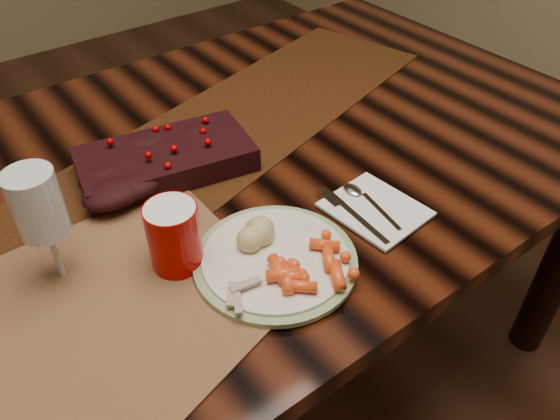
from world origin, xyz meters
TOP-DOWN VIEW (x-y plane):
  - floor at (0.00, 0.00)m, footprint 5.00×5.00m
  - dining_table at (0.00, 0.00)m, footprint 1.80×1.00m
  - table_runner at (-0.05, 0.03)m, footprint 1.55×0.71m
  - centerpiece at (-0.04, 0.03)m, footprint 0.34×0.22m
  - placemat_main at (-0.29, -0.26)m, footprint 0.56×0.47m
  - placemat_second at (-0.29, -0.20)m, footprint 0.50×0.37m
  - dinner_plate at (-0.02, -0.30)m, footprint 0.31×0.31m
  - baby_carrots at (0.00, -0.35)m, footprint 0.12×0.10m
  - mashed_potatoes at (-0.03, -0.24)m, footprint 0.09×0.08m
  - turkey_shreds at (-0.11, -0.33)m, footprint 0.09×0.08m
  - napkin at (0.19, -0.30)m, footprint 0.15×0.17m
  - fork at (0.15, -0.30)m, footprint 0.03×0.16m
  - spoon at (0.19, -0.29)m, footprint 0.05×0.14m
  - red_cup at (-0.14, -0.20)m, footprint 0.09×0.09m
  - wine_glass at (-0.29, -0.12)m, footprint 0.07×0.07m

SIDE VIEW (x-z plane):
  - floor at x=0.00m, z-range 0.00..0.00m
  - dining_table at x=0.00m, z-range 0.00..0.75m
  - table_runner at x=-0.05m, z-range 0.75..0.75m
  - placemat_main at x=-0.29m, z-range 0.75..0.75m
  - placemat_second at x=-0.29m, z-range 0.75..0.75m
  - napkin at x=0.19m, z-range 0.75..0.76m
  - spoon at x=0.19m, z-range 0.76..0.76m
  - fork at x=0.15m, z-range 0.76..0.76m
  - dinner_plate at x=-0.02m, z-range 0.75..0.77m
  - turkey_shreds at x=-0.11m, z-range 0.77..0.79m
  - baby_carrots at x=0.00m, z-range 0.77..0.79m
  - centerpiece at x=-0.04m, z-range 0.75..0.82m
  - mashed_potatoes at x=-0.03m, z-range 0.77..0.81m
  - red_cup at x=-0.14m, z-range 0.75..0.86m
  - wine_glass at x=-0.29m, z-range 0.75..0.94m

